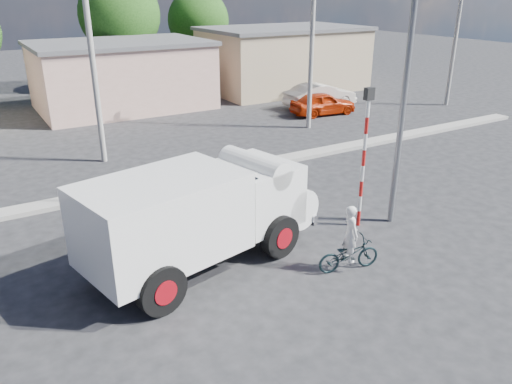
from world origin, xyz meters
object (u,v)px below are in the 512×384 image
cyclist (350,244)px  bicycle (349,254)px  car_red (323,103)px  truck (204,211)px  streetlight (404,65)px  car_cream (320,96)px  traffic_pole (365,147)px

cyclist → bicycle: bearing=0.0°
bicycle → car_red: (10.38, 14.41, 0.22)m
truck → streetlight: (6.08, -0.72, 3.44)m
bicycle → cyclist: bearing=0.0°
cyclist → car_cream: bearing=-23.1°
car_red → streetlight: size_ratio=0.44×
car_cream → car_red: car_cream is taller
car_cream → cyclist: bearing=146.0°
truck → car_red: 18.10m
bicycle → car_red: size_ratio=0.44×
cyclist → car_red: cyclist is taller
truck → car_red: truck is taller
car_red → traffic_pole: size_ratio=0.90×
cyclist → traffic_pole: bearing=-34.8°
traffic_pole → bicycle: bearing=-137.2°
cyclist → streetlight: size_ratio=0.17×
truck → bicycle: 4.00m
bicycle → streetlight: streetlight is taller
traffic_pole → streetlight: size_ratio=0.48×
car_cream → car_red: 1.86m
truck → traffic_pole: bearing=-17.0°
bicycle → streetlight: size_ratio=0.19×
bicycle → car_cream: size_ratio=0.37×
car_cream → truck: bearing=134.8°
bicycle → cyclist: (0.00, 0.00, 0.32)m
streetlight → cyclist: bearing=-151.8°
truck → car_red: (13.46, 12.07, -0.85)m
truck → bicycle: truck is taller
truck → car_red: size_ratio=1.77×
bicycle → streetlight: 5.65m
truck → traffic_pole: (5.14, -0.42, 1.08)m
truck → car_cream: size_ratio=1.51×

